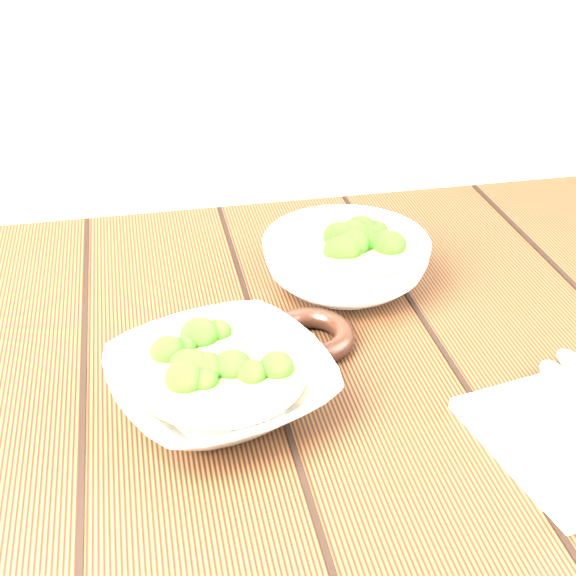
{
  "coord_description": "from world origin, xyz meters",
  "views": [
    {
      "loc": [
        -0.14,
        -0.73,
        1.28
      ],
      "look_at": [
        0.02,
        0.05,
        0.8
      ],
      "focal_mm": 50.0,
      "sensor_mm": 36.0,
      "label": 1
    }
  ],
  "objects_px": {
    "soup_bowl_front": "(221,382)",
    "soup_bowl_back": "(346,261)",
    "table": "(282,432)",
    "trivet": "(311,336)"
  },
  "relations": [
    {
      "from": "table",
      "to": "trivet",
      "type": "height_order",
      "value": "trivet"
    },
    {
      "from": "soup_bowl_front",
      "to": "trivet",
      "type": "bearing_deg",
      "value": 37.42
    },
    {
      "from": "table",
      "to": "trivet",
      "type": "bearing_deg",
      "value": 9.53
    },
    {
      "from": "table",
      "to": "soup_bowl_back",
      "type": "bearing_deg",
      "value": 49.73
    },
    {
      "from": "soup_bowl_back",
      "to": "trivet",
      "type": "distance_m",
      "value": 0.14
    },
    {
      "from": "table",
      "to": "soup_bowl_front",
      "type": "height_order",
      "value": "soup_bowl_front"
    },
    {
      "from": "soup_bowl_front",
      "to": "soup_bowl_back",
      "type": "height_order",
      "value": "soup_bowl_back"
    },
    {
      "from": "table",
      "to": "soup_bowl_front",
      "type": "xyz_separation_m",
      "value": [
        -0.08,
        -0.08,
        0.15
      ]
    },
    {
      "from": "soup_bowl_front",
      "to": "soup_bowl_back",
      "type": "relative_size",
      "value": 1.08
    },
    {
      "from": "table",
      "to": "soup_bowl_back",
      "type": "xyz_separation_m",
      "value": [
        0.11,
        0.13,
        0.16
      ]
    }
  ]
}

